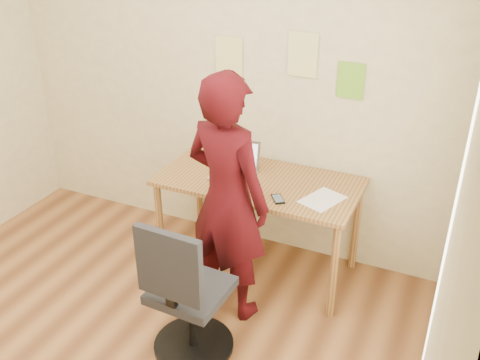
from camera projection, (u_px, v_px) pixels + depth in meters
The scene contains 10 objects.
room at pixel (52, 167), 2.50m from camera, with size 3.58×3.58×2.78m.
desk at pixel (259, 191), 3.76m from camera, with size 1.40×0.70×0.74m.
laptop at pixel (235, 167), 3.78m from camera, with size 0.33×0.30×0.22m.
paper_sheet at pixel (322, 199), 3.47m from camera, with size 0.20×0.29×0.00m, color white.
phone at pixel (278, 199), 3.46m from camera, with size 0.13×0.14×0.01m.
wall_note_left at pixel (229, 58), 3.82m from camera, with size 0.21×0.00×0.30m, color #E8E28B.
wall_note_mid at pixel (303, 55), 3.58m from camera, with size 0.21×0.00×0.30m, color #E8E28B.
wall_note_right at pixel (351, 81), 3.52m from camera, with size 0.18×0.00×0.24m, color #6FB929.
office_chair at pixel (186, 301), 3.09m from camera, with size 0.49×0.49×0.95m.
person at pixel (227, 199), 3.31m from camera, with size 0.60×0.39×1.64m, color #36070B.
Camera 1 is at (1.74, -1.68, 2.44)m, focal length 40.00 mm.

